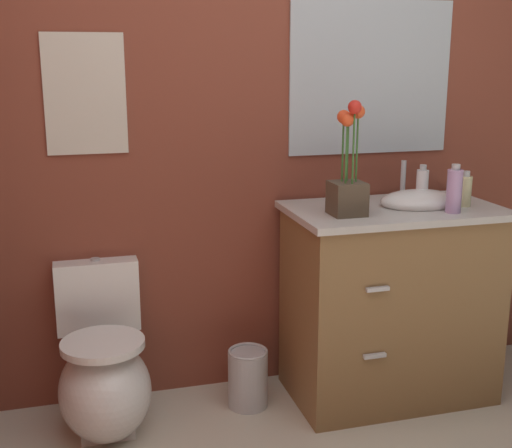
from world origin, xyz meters
The scene contains 10 objects.
wall_back centered at (0.20, 1.60, 1.25)m, with size 4.23×0.05×2.50m, color brown.
toilet centered at (-0.79, 1.31, 0.24)m, with size 0.38×0.59×0.69m.
vanity_cabinet centered at (0.51, 1.28, 0.46)m, with size 0.94×0.56×1.08m.
flower_vase centered at (0.24, 1.20, 1.05)m, with size 0.14×0.14×0.48m.
soap_bottle centered at (0.70, 1.12, 0.99)m, with size 0.07×0.07×0.21m.
lotion_bottle centered at (0.66, 1.32, 0.98)m, with size 0.05×0.05×0.18m.
hand_wash_bottle centered at (0.82, 1.21, 0.97)m, with size 0.05×0.05×0.16m.
trash_bin centered at (-0.15, 1.33, 0.14)m, with size 0.18×0.18×0.27m.
wall_poster centered at (-0.79, 1.57, 1.39)m, with size 0.33×0.01×0.50m, color beige.
wall_mirror centered at (0.51, 1.57, 1.45)m, with size 0.80×0.01×0.70m, color #B2BCC6.
Camera 1 is at (-0.88, -1.38, 1.55)m, focal length 47.65 mm.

